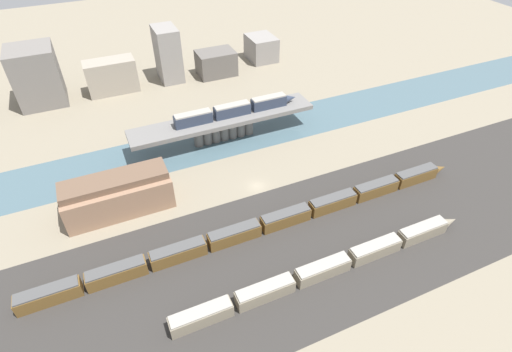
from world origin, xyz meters
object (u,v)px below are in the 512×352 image
Objects in this scene: train_yard_near at (329,267)px; train_yard_mid at (267,224)px; train_on_bridge at (237,109)px; warehouse_building at (118,194)px.

train_yard_near is 0.64× the size of train_yard_mid.
train_on_bridge is 57.86m from train_yard_near.
warehouse_building is (-39.40, -18.89, -4.83)m from train_on_bridge.
train_yard_near is (-1.90, -57.28, -7.90)m from train_on_bridge.
train_yard_mid is at bearing 112.58° from train_yard_near.
train_on_bridge is at bearing 77.69° from train_yard_mid.
warehouse_building is at bearing 134.33° from train_yard_near.
train_yard_mid is 37.57m from warehouse_building.
train_on_bridge reaches higher than train_yard_mid.
train_yard_mid is 4.25× the size of warehouse_building.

